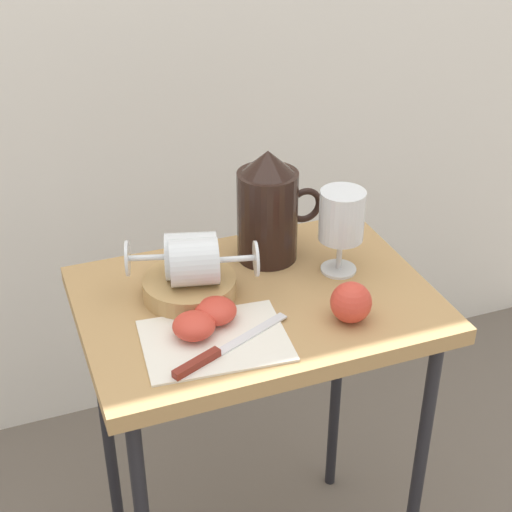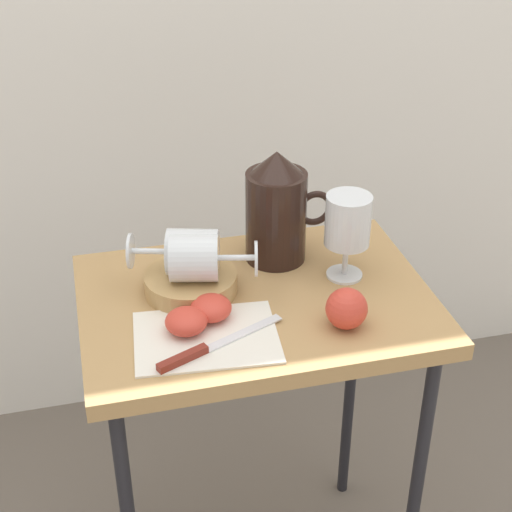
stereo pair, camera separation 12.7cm
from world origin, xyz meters
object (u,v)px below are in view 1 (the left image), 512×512
object	(u,v)px
wine_glass_tipped_far	(197,262)
wine_glass_upright	(342,220)
apple_whole	(351,302)
basket_tray	(190,287)
pitcher	(268,215)
knife	(215,353)
apple_half_right	(216,311)
table	(256,333)
wine_glass_tipped_near	(189,256)
apple_half_left	(194,326)

from	to	relation	value
wine_glass_tipped_far	wine_glass_upright	bearing A→B (deg)	0.21
apple_whole	basket_tray	bearing A→B (deg)	144.55
basket_tray	apple_whole	world-z (taller)	apple_whole
pitcher	knife	distance (m)	0.32
basket_tray	wine_glass_upright	bearing A→B (deg)	-3.35
apple_half_right	apple_whole	size ratio (longest dim) A/B	1.00
basket_tray	wine_glass_tipped_far	distance (m)	0.06
apple_half_right	knife	xyz separation A→B (m)	(-0.03, -0.09, -0.01)
wine_glass_upright	apple_whole	bearing A→B (deg)	-108.78
basket_tray	apple_whole	distance (m)	0.27
table	apple_whole	bearing A→B (deg)	-44.40
wine_glass_tipped_near	apple_whole	size ratio (longest dim) A/B	2.42
pitcher	apple_whole	size ratio (longest dim) A/B	3.12
pitcher	apple_half_right	distance (m)	0.23
apple_half_left	table	bearing A→B (deg)	29.50
wine_glass_tipped_far	apple_half_left	world-z (taller)	wine_glass_tipped_far
basket_tray	table	bearing A→B (deg)	-22.14
wine_glass_tipped_far	knife	size ratio (longest dim) A/B	0.73
wine_glass_tipped_near	apple_whole	xyz separation A→B (m)	(0.22, -0.16, -0.04)
basket_tray	apple_half_right	distance (m)	0.09
apple_half_right	wine_glass_upright	bearing A→B (deg)	16.19
apple_whole	wine_glass_tipped_near	bearing A→B (deg)	143.24
wine_glass_tipped_near	apple_half_left	distance (m)	0.14
basket_tray	knife	size ratio (longest dim) A/B	0.74
wine_glass_tipped_far	apple_whole	size ratio (longest dim) A/B	2.32
wine_glass_tipped_near	apple_half_right	distance (m)	0.11
wine_glass_tipped_near	apple_half_left	world-z (taller)	wine_glass_tipped_near
apple_half_left	knife	xyz separation A→B (m)	(0.02, -0.06, -0.01)
wine_glass_upright	knife	bearing A→B (deg)	-150.47
wine_glass_upright	apple_whole	size ratio (longest dim) A/B	2.32
apple_whole	wine_glass_tipped_far	bearing A→B (deg)	146.39
table	wine_glass_upright	xyz separation A→B (m)	(0.17, 0.03, 0.18)
table	apple_half_left	xyz separation A→B (m)	(-0.13, -0.07, 0.10)
wine_glass_tipped_far	apple_half_right	world-z (taller)	wine_glass_tipped_far
table	wine_glass_tipped_far	distance (m)	0.18
knife	basket_tray	bearing A→B (deg)	86.24
basket_tray	knife	xyz separation A→B (m)	(-0.01, -0.18, -0.01)
wine_glass_upright	knife	xyz separation A→B (m)	(-0.28, -0.16, -0.09)
pitcher	wine_glass_upright	distance (m)	0.14
basket_tray	wine_glass_tipped_near	distance (m)	0.06
wine_glass_tipped_near	wine_glass_tipped_far	distance (m)	0.02
wine_glass_tipped_near	apple_half_left	xyz separation A→B (m)	(-0.03, -0.12, -0.05)
basket_tray	wine_glass_upright	world-z (taller)	wine_glass_upright
apple_half_left	apple_half_right	xyz separation A→B (m)	(0.04, 0.03, 0.00)
pitcher	wine_glass_upright	size ratio (longest dim) A/B	1.34
wine_glass_upright	wine_glass_tipped_near	bearing A→B (deg)	175.38
basket_tray	pitcher	world-z (taller)	pitcher
pitcher	apple_half_left	size ratio (longest dim) A/B	3.12
wine_glass_upright	apple_half_right	bearing A→B (deg)	-163.81
apple_whole	apple_half_left	bearing A→B (deg)	170.40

